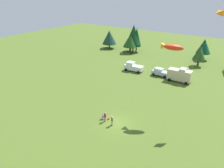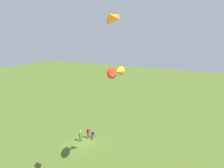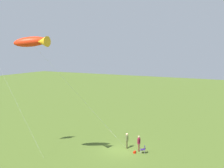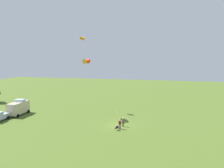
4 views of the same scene
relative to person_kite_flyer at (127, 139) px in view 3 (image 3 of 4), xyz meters
The scene contains 6 objects.
ground_plane 1.37m from the person_kite_flyer, 72.34° to the left, with size 160.00×160.00×0.00m, color #4B6322.
person_kite_flyer is the anchor object (origin of this frame).
folding_chair 2.44m from the person_kite_flyer, 164.23° to the left, with size 0.65×0.65×0.82m.
person_spectator 1.61m from the person_kite_flyer, 169.92° to the left, with size 0.48×0.55×1.74m.
backpack_on_grass 2.02m from the person_kite_flyer, 143.61° to the left, with size 0.32×0.22×0.22m, color red.
kite_large_fish 14.83m from the person_kite_flyer, 58.47° to the left, with size 7.10×10.14×12.39m.
Camera 3 is at (-14.90, 29.63, 11.41)m, focal length 50.00 mm.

